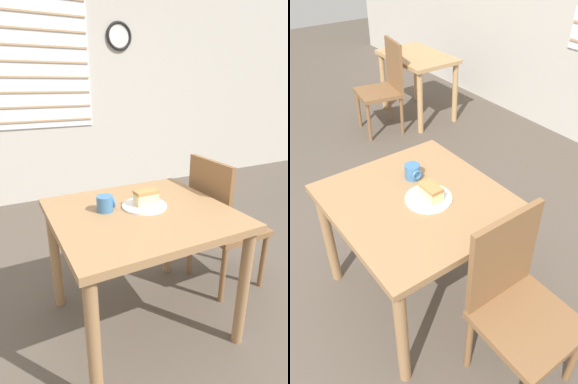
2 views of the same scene
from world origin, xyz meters
The scene contains 8 objects.
ground_plane centered at (0.00, 0.00, 0.00)m, with size 14.00×14.00×0.00m, color brown.
dining_table_near centered at (0.08, 0.58, 0.63)m, with size 0.93×0.87×0.74m.
dining_table_far centered at (-2.07, 2.04, 0.57)m, with size 0.86×0.57×0.70m.
chair_near_window centered at (0.74, 0.68, 0.50)m, with size 0.42×0.42×0.94m.
chair_far_corner centered at (-1.97, 1.56, 0.50)m, with size 0.49×0.49×0.94m.
plate centered at (0.12, 0.62, 0.75)m, with size 0.25×0.25×0.01m.
cake_slice centered at (0.13, 0.63, 0.79)m, with size 0.13×0.07×0.08m.
coffee_mug centered at (-0.09, 0.67, 0.78)m, with size 0.10×0.09×0.08m.
Camera 2 is at (1.37, -0.27, 1.94)m, focal length 35.00 mm.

